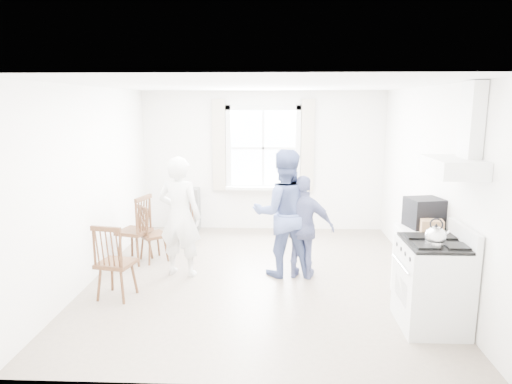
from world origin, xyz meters
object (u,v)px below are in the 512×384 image
at_px(stereo_stack, 424,213).
at_px(person_mid, 284,213).
at_px(windsor_chair_c, 140,222).
at_px(windsor_chair_b, 111,255).
at_px(gas_stove, 433,284).
at_px(person_left, 180,217).
at_px(low_cabinet, 419,264).
at_px(windsor_chair_a, 183,215).
at_px(person_right, 303,227).

xyz_separation_m(stereo_stack, person_mid, (-1.68, 0.69, -0.19)).
bearing_deg(windsor_chair_c, stereo_stack, -16.07).
bearing_deg(windsor_chair_b, stereo_stack, 4.14).
height_order(gas_stove, person_left, person_left).
height_order(low_cabinet, windsor_chair_a, low_cabinet).
bearing_deg(windsor_chair_b, person_mid, 24.78).
relative_size(gas_stove, person_left, 0.67).
bearing_deg(gas_stove, person_right, 133.63).
height_order(gas_stove, windsor_chair_a, gas_stove).
height_order(stereo_stack, windsor_chair_b, stereo_stack).
bearing_deg(person_mid, person_left, -4.09).
height_order(windsor_chair_b, person_left, person_left).
bearing_deg(person_right, person_mid, -8.16).
distance_m(windsor_chair_a, windsor_chair_c, 0.95).
bearing_deg(windsor_chair_c, low_cabinet, -17.26).
bearing_deg(windsor_chair_a, windsor_chair_b, -101.38).
height_order(stereo_stack, windsor_chair_a, stereo_stack).
distance_m(low_cabinet, windsor_chair_a, 3.84).
bearing_deg(windsor_chair_c, person_mid, -10.80).
distance_m(gas_stove, windsor_chair_b, 3.69).
height_order(windsor_chair_c, person_left, person_left).
bearing_deg(windsor_chair_c, windsor_chair_b, -88.03).
relative_size(gas_stove, person_mid, 0.63).
bearing_deg(low_cabinet, windsor_chair_a, 148.96).
height_order(gas_stove, stereo_stack, stereo_stack).
relative_size(gas_stove, windsor_chair_b, 1.16).
bearing_deg(gas_stove, person_mid, 136.90).
distance_m(windsor_chair_c, person_left, 0.88).
relative_size(stereo_stack, windsor_chair_a, 0.53).
distance_m(stereo_stack, person_right, 1.57).
distance_m(low_cabinet, windsor_chair_b, 3.73).
bearing_deg(windsor_chair_b, windsor_chair_a, 78.62).
distance_m(gas_stove, person_mid, 2.18).
relative_size(windsor_chair_c, person_mid, 0.59).
distance_m(stereo_stack, windsor_chair_a, 3.88).
relative_size(low_cabinet, windsor_chair_a, 1.03).
bearing_deg(windsor_chair_b, windsor_chair_c, 91.97).
relative_size(gas_stove, stereo_stack, 2.42).
xyz_separation_m(stereo_stack, windsor_chair_a, (-3.33, 1.91, -0.54)).
distance_m(gas_stove, person_left, 3.32).
relative_size(gas_stove, windsor_chair_a, 1.28).
bearing_deg(windsor_chair_b, person_right, 20.03).
height_order(windsor_chair_a, person_left, person_left).
bearing_deg(person_right, windsor_chair_b, 33.18).
bearing_deg(windsor_chair_c, windsor_chair_a, 58.91).
bearing_deg(person_right, stereo_stack, 170.55).
bearing_deg(windsor_chair_a, person_right, -34.46).
relative_size(windsor_chair_b, person_right, 0.68).
bearing_deg(stereo_stack, windsor_chair_b, -175.86).
height_order(windsor_chair_c, person_right, person_right).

